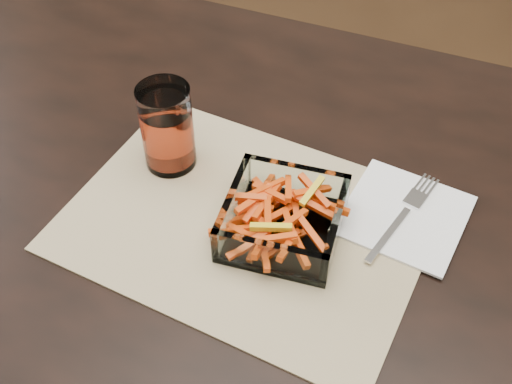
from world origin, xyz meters
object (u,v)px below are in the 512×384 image
tumbler (167,130)px  fork (404,214)px  dining_table (338,277)px  glass_bowl (283,220)px

tumbler → fork: bearing=3.6°
dining_table → tumbler: 0.31m
dining_table → tumbler: bearing=171.8°
dining_table → fork: 0.13m
tumbler → fork: tumbler is taller
fork → tumbler: bearing=-162.3°
dining_table → fork: (0.06, 0.06, 0.10)m
dining_table → tumbler: size_ratio=12.79×
glass_bowl → fork: size_ratio=0.88×
tumbler → fork: 0.33m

